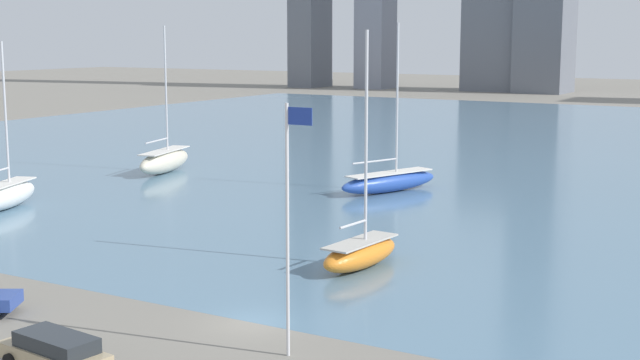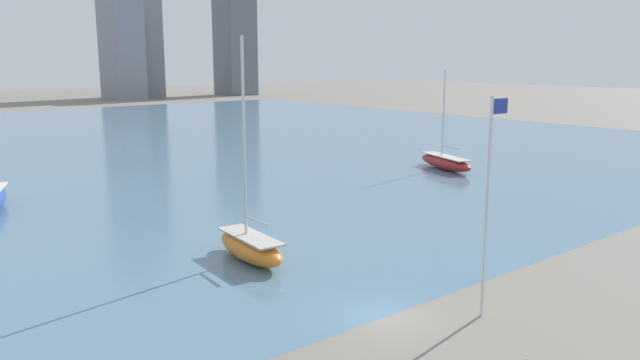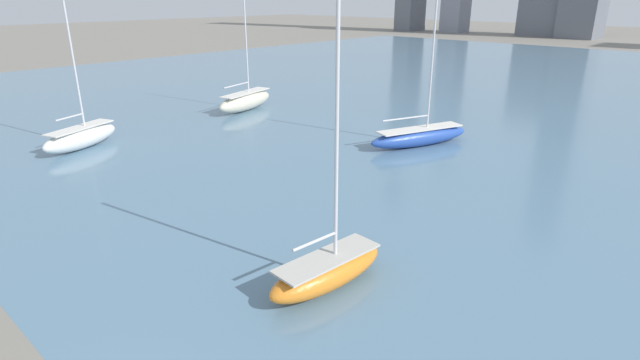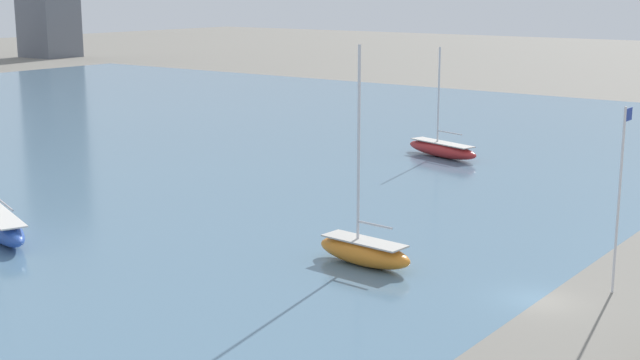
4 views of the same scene
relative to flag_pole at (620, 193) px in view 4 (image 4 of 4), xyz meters
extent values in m
plane|color=gray|center=(-3.74, 2.78, -5.72)|extent=(500.00, 500.00, 0.00)
cylinder|color=silver|center=(-0.06, 0.00, -0.48)|extent=(0.14, 0.14, 10.49)
cube|color=#1E3899|center=(0.56, 0.00, 4.27)|extent=(1.10, 0.03, 0.70)
ellipsoid|color=#B72828|center=(30.33, 27.46, -4.97)|extent=(4.58, 9.41, 1.50)
cube|color=#BCB7AD|center=(30.33, 27.46, -4.27)|extent=(3.76, 7.72, 0.10)
cube|color=#2D2D33|center=(30.33, 27.46, -5.38)|extent=(0.63, 1.64, 0.68)
cylinder|color=silver|center=(30.52, 28.13, 0.52)|extent=(0.18, 0.18, 9.47)
cylinder|color=silver|center=(30.05, 26.53, -3.12)|extent=(1.09, 3.24, 0.14)
ellipsoid|color=orange|center=(-4.10, 14.01, -4.93)|extent=(2.65, 6.95, 1.59)
cube|color=#BCB7AD|center=(-4.10, 14.01, -4.18)|extent=(2.18, 5.70, 0.10)
cube|color=#2D2D33|center=(-4.10, 14.01, -5.36)|extent=(0.26, 1.23, 0.72)
cylinder|color=silver|center=(-4.05, 14.52, 1.80)|extent=(0.18, 0.18, 11.86)
cylinder|color=silver|center=(-4.16, 13.22, -3.03)|extent=(0.36, 2.61, 0.14)
cube|color=#2D2D33|center=(-13.73, 37.47, -5.34)|extent=(0.82, 1.82, 0.75)
cylinder|color=silver|center=(-14.33, 35.91, -2.94)|extent=(1.89, 4.65, 0.14)
camera|label=1|loc=(18.97, -29.76, 7.40)|focal=50.00mm
camera|label=2|loc=(-23.79, -16.91, 6.37)|focal=35.00mm
camera|label=3|loc=(9.70, -1.44, 7.48)|focal=28.00mm
camera|label=4|loc=(-47.97, -14.91, 11.00)|focal=50.00mm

